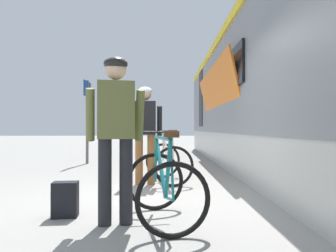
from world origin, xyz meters
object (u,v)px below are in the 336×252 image
cyclist_near_in_dark (145,126)px  train_car (333,74)px  bicycle_far_teal (163,185)px  platform_sign_post (87,107)px  cyclist_far_in_olive (116,124)px  bicycle_near_white (168,161)px  backpack_on_platform (65,199)px

cyclist_near_in_dark → train_car: bearing=-3.6°
bicycle_far_teal → train_car: bearing=35.0°
train_car → platform_sign_post: bearing=145.5°
platform_sign_post → cyclist_far_in_olive: bearing=-73.1°
bicycle_near_white → platform_sign_post: (-2.31, 3.13, 1.22)m
train_car → backpack_on_platform: bearing=-155.6°
backpack_on_platform → platform_sign_post: 5.71m
cyclist_near_in_dark → backpack_on_platform: cyclist_near_in_dark is taller
cyclist_near_in_dark → platform_sign_post: size_ratio=0.73×
train_car → bicycle_far_teal: 3.94m
cyclist_far_in_olive → bicycle_far_teal: cyclist_far_in_olive is taller
train_car → bicycle_near_white: (-2.88, 0.44, -1.56)m
bicycle_far_teal → backpack_on_platform: 1.16m
train_car → backpack_on_platform: 4.81m
train_car → cyclist_far_in_olive: (-3.46, -2.13, -0.91)m
train_car → platform_sign_post: train_car is taller
backpack_on_platform → cyclist_near_in_dark: bearing=63.3°
bicycle_far_teal → platform_sign_post: size_ratio=0.49×
bicycle_far_teal → backpack_on_platform: (-1.12, 0.22, -0.20)m
bicycle_near_white → backpack_on_platform: bearing=-117.5°
bicycle_near_white → platform_sign_post: bearing=126.4°
train_car → cyclist_near_in_dark: (-3.30, 0.21, -0.91)m
cyclist_far_in_olive → bicycle_near_white: 2.71m
cyclist_far_in_olive → backpack_on_platform: 1.09m
backpack_on_platform → bicycle_near_white: bearing=56.5°
cyclist_near_in_dark → bicycle_near_white: bearing=29.1°
train_car → bicycle_near_white: train_car is taller
cyclist_far_in_olive → bicycle_near_white: cyclist_far_in_olive is taller
cyclist_near_in_dark → bicycle_far_teal: bearing=-81.5°
platform_sign_post → cyclist_near_in_dark: bearing=-60.6°
cyclist_near_in_dark → backpack_on_platform: 2.36m
bicycle_near_white → bicycle_far_teal: bearing=-91.7°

